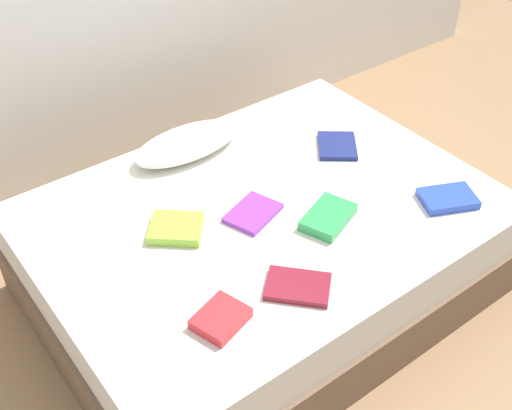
% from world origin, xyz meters
% --- Properties ---
extents(ground_plane, '(8.00, 8.00, 0.00)m').
position_xyz_m(ground_plane, '(0.00, 0.00, 0.00)').
color(ground_plane, '#93704C').
extents(bed, '(2.00, 1.50, 0.50)m').
position_xyz_m(bed, '(0.00, 0.00, 0.25)').
color(bed, brown).
rests_on(bed, ground).
extents(pillow, '(0.56, 0.26, 0.11)m').
position_xyz_m(pillow, '(-0.04, 0.56, 0.55)').
color(pillow, white).
rests_on(pillow, bed).
extents(textbook_red, '(0.22, 0.20, 0.04)m').
position_xyz_m(textbook_red, '(-0.52, -0.43, 0.52)').
color(textbook_red, red).
rests_on(textbook_red, bed).
extents(textbook_navy, '(0.29, 0.29, 0.02)m').
position_xyz_m(textbook_navy, '(0.57, 0.15, 0.51)').
color(textbook_navy, navy).
rests_on(textbook_navy, bed).
extents(textbook_green, '(0.29, 0.24, 0.05)m').
position_xyz_m(textbook_green, '(0.16, -0.24, 0.52)').
color(textbook_green, green).
rests_on(textbook_green, bed).
extents(textbook_lime, '(0.29, 0.28, 0.04)m').
position_xyz_m(textbook_lime, '(-0.39, 0.09, 0.52)').
color(textbook_lime, '#8CC638').
rests_on(textbook_lime, bed).
extents(textbook_blue, '(0.28, 0.25, 0.04)m').
position_xyz_m(textbook_blue, '(0.68, -0.46, 0.52)').
color(textbook_blue, '#2847B7').
rests_on(textbook_blue, bed).
extents(textbook_purple, '(0.27, 0.24, 0.02)m').
position_xyz_m(textbook_purple, '(-0.07, -0.02, 0.51)').
color(textbook_purple, purple).
rests_on(textbook_purple, bed).
extents(textbook_maroon, '(0.29, 0.29, 0.03)m').
position_xyz_m(textbook_maroon, '(-0.19, -0.47, 0.51)').
color(textbook_maroon, maroon).
rests_on(textbook_maroon, bed).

